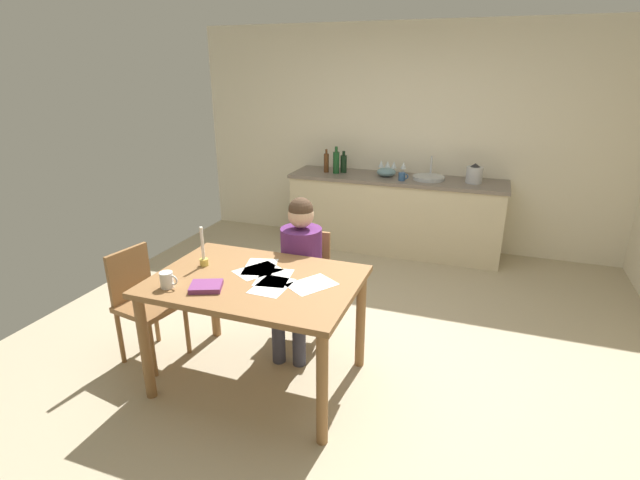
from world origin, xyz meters
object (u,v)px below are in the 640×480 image
bottle_oil (326,163)px  bottle_vinegar (336,162)px  wine_glass_by_kettle (394,165)px  chair_at_table (305,280)px  candlestick (203,255)px  dining_table (256,293)px  sink_unit (429,177)px  chair_side_empty (144,300)px  wine_glass_back_right (381,164)px  wine_glass_back_left (388,165)px  mixing_bowl (386,172)px  bottle_wine_red (344,163)px  wine_glass_near_sink (404,166)px  book_magazine (206,286)px  person_seated (299,264)px  stovetop_kettle (474,174)px  coffee_mug (167,280)px  teacup_on_counter (402,176)px

bottle_oil → bottle_vinegar: bearing=-5.0°
bottle_vinegar → wine_glass_by_kettle: bearing=15.3°
chair_at_table → candlestick: candlestick is taller
dining_table → sink_unit: 2.98m
chair_side_empty → wine_glass_back_right: size_ratio=5.58×
bottle_vinegar → wine_glass_back_left: 0.62m
mixing_bowl → wine_glass_back_right: wine_glass_back_right is taller
candlestick → bottle_wine_red: size_ratio=1.10×
wine_glass_near_sink → wine_glass_by_kettle: (-0.11, 0.00, 0.00)m
book_magazine → wine_glass_back_left: bearing=59.4°
book_magazine → sink_unit: bearing=50.1°
bottle_vinegar → bottle_wine_red: (0.07, 0.07, -0.03)m
sink_unit → bottle_oil: 1.23m
wine_glass_by_kettle → person_seated: bearing=-95.1°
bottle_wine_red → mixing_bowl: bearing=-3.2°
candlestick → person_seated: bearing=43.9°
wine_glass_back_left → stovetop_kettle: bearing=-8.5°
wine_glass_near_sink → wine_glass_by_kettle: 0.11m
person_seated → wine_glass_near_sink: 2.50m
wine_glass_by_kettle → wine_glass_back_right: same height
book_magazine → bottle_vinegar: bottle_vinegar is taller
mixing_bowl → bottle_oil: bearing=-177.9°
bottle_vinegar → sink_unit: bearing=1.9°
coffee_mug → bottle_oil: (-0.04, 3.16, 0.17)m
coffee_mug → teacup_on_counter: 3.17m
chair_side_empty → wine_glass_back_left: (1.16, 3.04, 0.53)m
coffee_mug → bottle_wine_red: (0.17, 3.22, 0.16)m
sink_unit → wine_glass_near_sink: 0.36m
wine_glass_near_sink → chair_at_table: bearing=-98.6°
bottle_oil → wine_glass_near_sink: size_ratio=1.81×
coffee_mug → teacup_on_counter: teacup_on_counter is taller
candlestick → wine_glass_back_right: (0.58, 2.95, 0.13)m
person_seated → bottle_wine_red: person_seated is taller
person_seated → chair_side_empty: person_seated is taller
wine_glass_near_sink → teacup_on_counter: wine_glass_near_sink is taller
mixing_bowl → chair_side_empty: bearing=-112.1°
chair_at_table → sink_unit: bearing=72.8°
wine_glass_near_sink → wine_glass_back_left: bearing=180.0°
wine_glass_by_kettle → bottle_vinegar: bearing=-164.7°
coffee_mug → bottle_oil: size_ratio=0.44×
bottle_wine_red → teacup_on_counter: size_ratio=2.32×
candlestick → bottle_wine_red: bearing=87.1°
person_seated → coffee_mug: size_ratio=9.68×
stovetop_kettle → teacup_on_counter: size_ratio=1.96×
dining_table → stovetop_kettle: bearing=66.9°
sink_unit → teacup_on_counter: size_ratio=3.21×
coffee_mug → book_magazine: (0.24, 0.07, -0.04)m
sink_unit → bottle_oil: size_ratio=1.29×
person_seated → bottle_wine_red: (-0.37, 2.34, 0.33)m
chair_side_empty → wine_glass_back_right: (1.08, 3.04, 0.53)m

